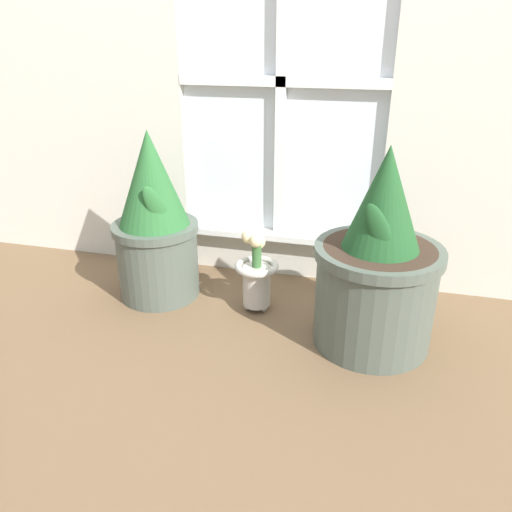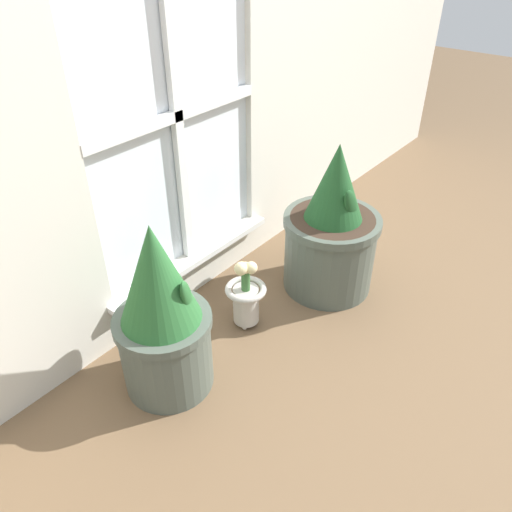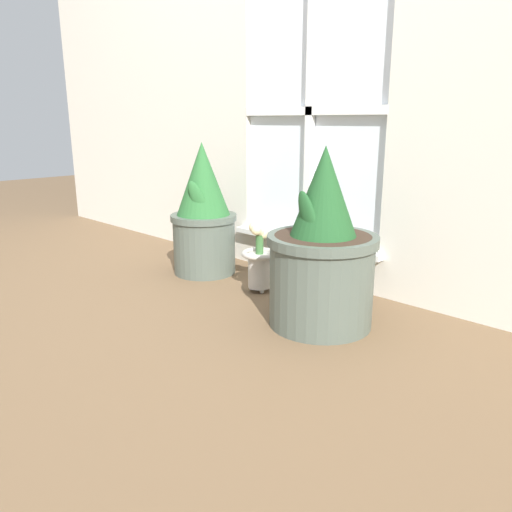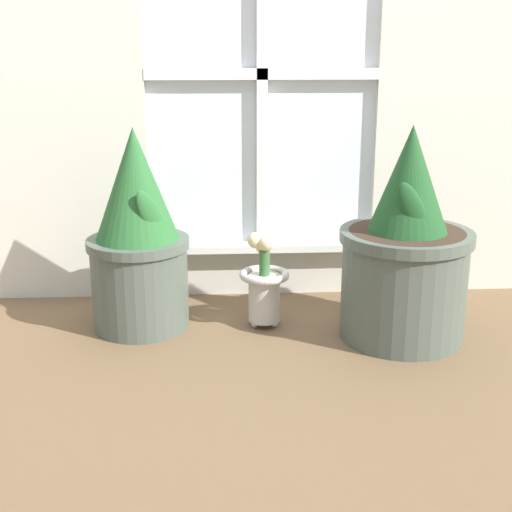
{
  "view_description": "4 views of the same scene",
  "coord_description": "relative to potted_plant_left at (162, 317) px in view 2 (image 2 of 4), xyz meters",
  "views": [
    {
      "loc": [
        0.37,
        -1.12,
        0.91
      ],
      "look_at": [
        0.0,
        0.3,
        0.24
      ],
      "focal_mm": 35.0,
      "sensor_mm": 36.0,
      "label": 1
    },
    {
      "loc": [
        -1.1,
        -0.55,
        1.3
      ],
      "look_at": [
        0.02,
        0.35,
        0.31
      ],
      "focal_mm": 35.0,
      "sensor_mm": 36.0,
      "label": 2
    },
    {
      "loc": [
        1.38,
        -1.09,
        0.7
      ],
      "look_at": [
        0.03,
        0.31,
        0.17
      ],
      "focal_mm": 35.0,
      "sensor_mm": 36.0,
      "label": 3
    },
    {
      "loc": [
        -0.15,
        -1.67,
        0.85
      ],
      "look_at": [
        -0.04,
        0.3,
        0.25
      ],
      "focal_mm": 50.0,
      "sensor_mm": 36.0,
      "label": 4
    }
  ],
  "objects": [
    {
      "name": "potted_plant_left",
      "position": [
        0.0,
        0.0,
        0.0
      ],
      "size": [
        0.31,
        0.31,
        0.61
      ],
      "color": "#4C564C",
      "rests_on": "ground_plane"
    },
    {
      "name": "flower_vase",
      "position": [
        0.38,
        -0.02,
        -0.14
      ],
      "size": [
        0.15,
        0.15,
        0.3
      ],
      "color": "#BCB7AD",
      "rests_on": "ground_plane"
    },
    {
      "name": "ground_plane",
      "position": [
        0.39,
        -0.39,
        -0.28
      ],
      "size": [
        10.0,
        10.0,
        0.0
      ],
      "primitive_type": "plane",
      "color": "brown"
    },
    {
      "name": "potted_plant_right",
      "position": [
        0.78,
        -0.12,
        -0.03
      ],
      "size": [
        0.38,
        0.38,
        0.63
      ],
      "color": "#4C564C",
      "rests_on": "ground_plane"
    }
  ]
}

